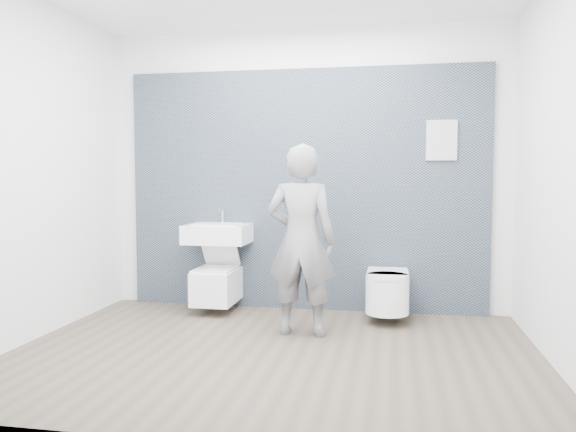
% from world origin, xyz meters
% --- Properties ---
extents(ground, '(4.00, 4.00, 0.00)m').
position_xyz_m(ground, '(0.00, 0.00, 0.00)').
color(ground, '#4F4234').
rests_on(ground, ground).
extents(room_shell, '(4.00, 4.00, 4.00)m').
position_xyz_m(room_shell, '(0.00, 0.00, 1.74)').
color(room_shell, silver).
rests_on(room_shell, ground).
extents(tile_wall, '(3.60, 0.06, 2.40)m').
position_xyz_m(tile_wall, '(0.00, 1.47, 0.00)').
color(tile_wall, black).
rests_on(tile_wall, ground).
extents(washbasin, '(0.62, 0.46, 0.46)m').
position_xyz_m(washbasin, '(-0.82, 1.21, 0.78)').
color(washbasin, white).
rests_on(washbasin, ground).
extents(toilet_square, '(0.38, 0.56, 0.69)m').
position_xyz_m(toilet_square, '(-0.82, 1.16, 0.28)').
color(toilet_square, white).
rests_on(toilet_square, ground).
extents(toilet_rounded, '(0.39, 0.66, 0.36)m').
position_xyz_m(toilet_rounded, '(0.84, 1.11, 0.28)').
color(toilet_rounded, white).
rests_on(toilet_rounded, ground).
extents(info_placard, '(0.28, 0.03, 0.38)m').
position_xyz_m(info_placard, '(1.33, 1.43, 0.00)').
color(info_placard, white).
rests_on(info_placard, ground).
extents(visitor, '(0.59, 0.40, 1.60)m').
position_xyz_m(visitor, '(0.13, 0.52, 0.80)').
color(visitor, slate).
rests_on(visitor, ground).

